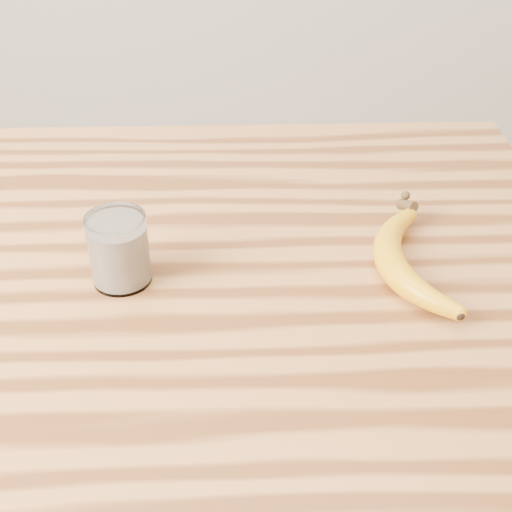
{
  "coord_description": "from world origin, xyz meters",
  "views": [
    {
      "loc": [
        0.17,
        -0.7,
        1.41
      ],
      "look_at": [
        0.19,
        -0.02,
        0.93
      ],
      "focal_mm": 50.0,
      "sensor_mm": 36.0,
      "label": 1
    }
  ],
  "objects": [
    {
      "name": "table",
      "position": [
        0.0,
        0.0,
        0.77
      ],
      "size": [
        1.2,
        0.8,
        0.9
      ],
      "color": "#B2743C",
      "rests_on": "ground"
    },
    {
      "name": "smoothie_glass",
      "position": [
        0.03,
        -0.02,
        0.94
      ],
      "size": [
        0.07,
        0.07,
        0.09
      ],
      "color": "white",
      "rests_on": "table"
    },
    {
      "name": "banana",
      "position": [
        0.34,
        -0.02,
        0.92
      ],
      "size": [
        0.13,
        0.3,
        0.04
      ],
      "primitive_type": null,
      "rotation": [
        0.0,
        0.0,
        0.06
      ],
      "color": "#ECA30F",
      "rests_on": "table"
    }
  ]
}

